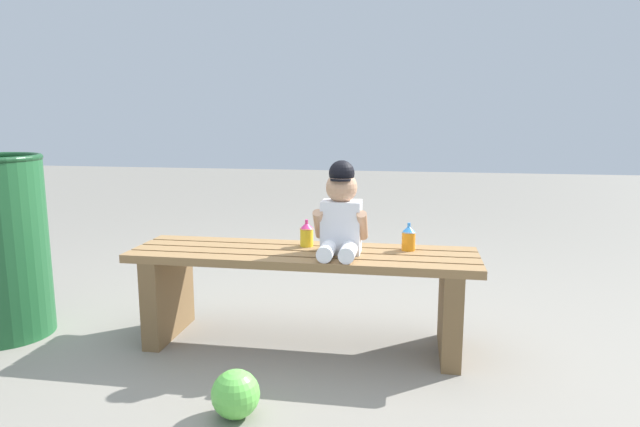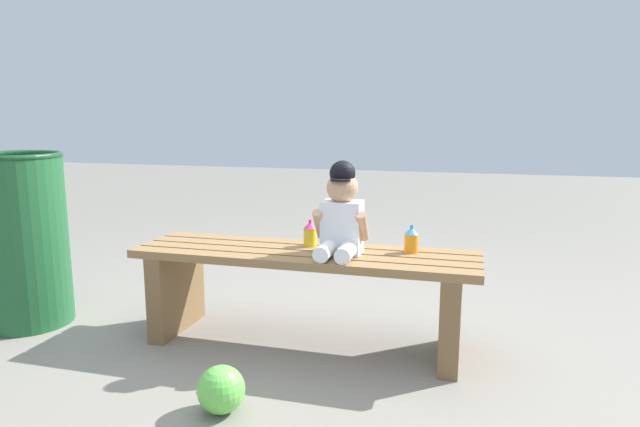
{
  "view_description": "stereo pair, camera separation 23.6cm",
  "coord_description": "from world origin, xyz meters",
  "px_view_note": "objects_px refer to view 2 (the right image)",
  "views": [
    {
      "loc": [
        0.47,
        -2.34,
        1.03
      ],
      "look_at": [
        0.09,
        -0.05,
        0.62
      ],
      "focal_mm": 31.11,
      "sensor_mm": 36.0,
      "label": 1
    },
    {
      "loc": [
        0.7,
        -2.29,
        1.03
      ],
      "look_at": [
        0.09,
        -0.05,
        0.62
      ],
      "focal_mm": 31.11,
      "sensor_mm": 36.0,
      "label": 2
    }
  ],
  "objects_px": {
    "sippy_cup_right": "(411,239)",
    "trash_bin": "(22,239)",
    "toy_ball": "(221,390)",
    "park_bench": "(305,281)",
    "sippy_cup_left": "(310,234)",
    "child_figure": "(341,214)"
  },
  "relations": [
    {
      "from": "park_bench",
      "to": "trash_bin",
      "type": "bearing_deg",
      "value": -175.15
    },
    {
      "from": "sippy_cup_left",
      "to": "trash_bin",
      "type": "distance_m",
      "value": 1.43
    },
    {
      "from": "toy_ball",
      "to": "park_bench",
      "type": "bearing_deg",
      "value": 80.62
    },
    {
      "from": "child_figure",
      "to": "trash_bin",
      "type": "bearing_deg",
      "value": -176.17
    },
    {
      "from": "park_bench",
      "to": "toy_ball",
      "type": "relative_size",
      "value": 9.08
    },
    {
      "from": "sippy_cup_left",
      "to": "sippy_cup_right",
      "type": "relative_size",
      "value": 1.0
    },
    {
      "from": "park_bench",
      "to": "child_figure",
      "type": "bearing_deg",
      "value": -4.6
    },
    {
      "from": "park_bench",
      "to": "sippy_cup_left",
      "type": "relative_size",
      "value": 12.38
    },
    {
      "from": "park_bench",
      "to": "toy_ball",
      "type": "distance_m",
      "value": 0.69
    },
    {
      "from": "park_bench",
      "to": "trash_bin",
      "type": "height_order",
      "value": "trash_bin"
    },
    {
      "from": "park_bench",
      "to": "child_figure",
      "type": "relative_size",
      "value": 3.79
    },
    {
      "from": "toy_ball",
      "to": "sippy_cup_left",
      "type": "bearing_deg",
      "value": 81.89
    },
    {
      "from": "park_bench",
      "to": "sippy_cup_left",
      "type": "bearing_deg",
      "value": 91.29
    },
    {
      "from": "sippy_cup_left",
      "to": "sippy_cup_right",
      "type": "xyz_separation_m",
      "value": [
        0.46,
        0.0,
        0.0
      ]
    },
    {
      "from": "child_figure",
      "to": "trash_bin",
      "type": "xyz_separation_m",
      "value": [
        -1.59,
        -0.11,
        -0.18
      ]
    },
    {
      "from": "sippy_cup_right",
      "to": "trash_bin",
      "type": "relative_size",
      "value": 0.15
    },
    {
      "from": "sippy_cup_right",
      "to": "trash_bin",
      "type": "bearing_deg",
      "value": -173.61
    },
    {
      "from": "child_figure",
      "to": "toy_ball",
      "type": "height_order",
      "value": "child_figure"
    },
    {
      "from": "sippy_cup_right",
      "to": "toy_ball",
      "type": "height_order",
      "value": "sippy_cup_right"
    },
    {
      "from": "park_bench",
      "to": "child_figure",
      "type": "height_order",
      "value": "child_figure"
    },
    {
      "from": "child_figure",
      "to": "park_bench",
      "type": "bearing_deg",
      "value": 175.4
    },
    {
      "from": "child_figure",
      "to": "sippy_cup_right",
      "type": "height_order",
      "value": "child_figure"
    }
  ]
}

